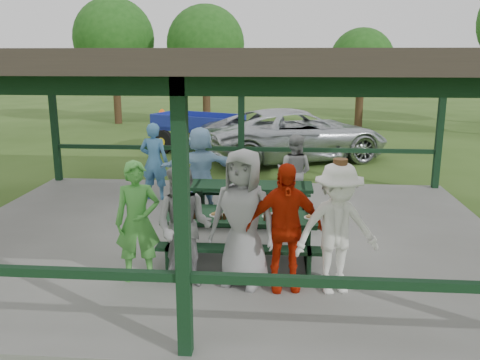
# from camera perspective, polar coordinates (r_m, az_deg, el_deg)

# --- Properties ---
(ground) EXTENTS (90.00, 90.00, 0.00)m
(ground) POSITION_cam_1_polar(r_m,az_deg,el_deg) (9.35, -1.74, -6.71)
(ground) COLOR #315019
(ground) RESTS_ON ground
(concrete_slab) EXTENTS (10.00, 8.00, 0.10)m
(concrete_slab) POSITION_cam_1_polar(r_m,az_deg,el_deg) (9.33, -1.74, -6.42)
(concrete_slab) COLOR slate
(concrete_slab) RESTS_ON ground
(pavilion_structure) EXTENTS (10.60, 8.60, 3.24)m
(pavilion_structure) POSITION_cam_1_polar(r_m,az_deg,el_deg) (8.76, -1.89, 13.09)
(pavilion_structure) COLOR black
(pavilion_structure) RESTS_ON concrete_slab
(picnic_table_near) EXTENTS (2.42, 1.39, 0.75)m
(picnic_table_near) POSITION_cam_1_polar(r_m,az_deg,el_deg) (8.00, 0.14, -5.98)
(picnic_table_near) COLOR black
(picnic_table_near) RESTS_ON concrete_slab
(picnic_table_far) EXTENTS (2.41, 1.39, 0.75)m
(picnic_table_far) POSITION_cam_1_polar(r_m,az_deg,el_deg) (9.90, 1.11, -2.07)
(picnic_table_far) COLOR black
(picnic_table_far) RESTS_ON concrete_slab
(table_setting) EXTENTS (2.23, 0.45, 0.10)m
(table_setting) POSITION_cam_1_polar(r_m,az_deg,el_deg) (7.92, 0.45, -3.79)
(table_setting) COLOR white
(table_setting) RESTS_ON picnic_table_near
(contestant_green) EXTENTS (0.72, 0.55, 1.76)m
(contestant_green) POSITION_cam_1_polar(r_m,az_deg,el_deg) (7.38, -11.41, -4.61)
(contestant_green) COLOR green
(contestant_green) RESTS_ON concrete_slab
(contestant_grey_left) EXTENTS (0.93, 0.78, 1.73)m
(contestant_grey_left) POSITION_cam_1_polar(r_m,az_deg,el_deg) (7.13, -6.34, -5.19)
(contestant_grey_left) COLOR gray
(contestant_grey_left) RESTS_ON concrete_slab
(contestant_grey_mid) EXTENTS (1.10, 0.87, 1.96)m
(contestant_grey_mid) POSITION_cam_1_polar(r_m,az_deg,el_deg) (7.06, 0.34, -4.32)
(contestant_grey_mid) COLOR gray
(contestant_grey_mid) RESTS_ON concrete_slab
(contestant_red) EXTENTS (1.11, 0.62, 1.79)m
(contestant_red) POSITION_cam_1_polar(r_m,az_deg,el_deg) (6.99, 4.99, -5.29)
(contestant_red) COLOR red
(contestant_red) RESTS_ON concrete_slab
(contestant_white_fedora) EXTENTS (1.31, 0.96, 1.87)m
(contestant_white_fedora) POSITION_cam_1_polar(r_m,az_deg,el_deg) (6.98, 10.86, -5.40)
(contestant_white_fedora) COLOR white
(contestant_white_fedora) RESTS_ON concrete_slab
(spectator_lblue) EXTENTS (1.70, 1.15, 1.76)m
(spectator_lblue) POSITION_cam_1_polar(r_m,az_deg,el_deg) (10.66, -4.48, 1.33)
(spectator_lblue) COLOR #94C0E5
(spectator_lblue) RESTS_ON concrete_slab
(spectator_blue) EXTENTS (0.66, 0.46, 1.74)m
(spectator_blue) POSITION_cam_1_polar(r_m,az_deg,el_deg) (11.55, -9.61, 2.09)
(spectator_blue) COLOR teal
(spectator_blue) RESTS_ON concrete_slab
(spectator_grey) EXTENTS (0.94, 0.83, 1.60)m
(spectator_grey) POSITION_cam_1_polar(r_m,az_deg,el_deg) (10.71, 6.12, 0.90)
(spectator_grey) COLOR #939395
(spectator_grey) RESTS_ON concrete_slab
(pickup_truck) EXTENTS (6.52, 4.81, 1.65)m
(pickup_truck) POSITION_cam_1_polar(r_m,az_deg,el_deg) (16.33, 6.27, 5.09)
(pickup_truck) COLOR silver
(pickup_truck) RESTS_ON ground
(farm_trailer) EXTENTS (4.00, 2.67, 1.41)m
(farm_trailer) POSITION_cam_1_polar(r_m,az_deg,el_deg) (17.74, -4.69, 5.42)
(farm_trailer) COLOR navy
(farm_trailer) RESTS_ON ground
(tree_far_left) EXTENTS (3.83, 3.83, 5.98)m
(tree_far_left) POSITION_cam_1_polar(r_m,az_deg,el_deg) (25.81, -13.99, 15.13)
(tree_far_left) COLOR #372516
(tree_far_left) RESTS_ON ground
(tree_left) EXTENTS (3.55, 3.55, 5.55)m
(tree_left) POSITION_cam_1_polar(r_m,az_deg,el_deg) (24.10, -3.87, 14.93)
(tree_left) COLOR #372516
(tree_left) RESTS_ON ground
(tree_mid) EXTENTS (2.88, 2.88, 4.51)m
(tree_mid) POSITION_cam_1_polar(r_m,az_deg,el_deg) (24.20, 13.50, 12.89)
(tree_mid) COLOR #372516
(tree_mid) RESTS_ON ground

